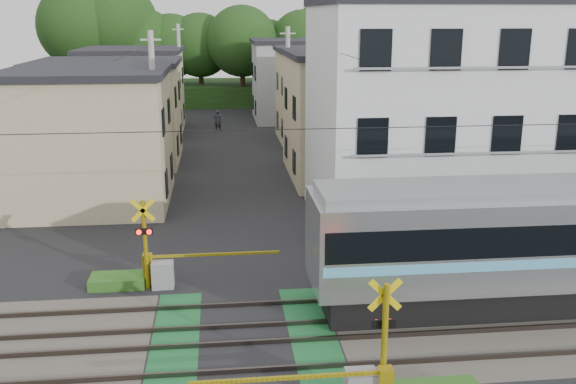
{
  "coord_description": "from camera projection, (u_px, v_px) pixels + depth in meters",
  "views": [
    {
      "loc": [
        -0.52,
        -16.17,
        8.65
      ],
      "look_at": [
        1.77,
        5.0,
        2.75
      ],
      "focal_mm": 40.0,
      "sensor_mm": 36.0,
      "label": 1
    }
  ],
  "objects": [
    {
      "name": "catenary",
      "position": [
        461.0,
        202.0,
        17.53
      ],
      "size": [
        60.0,
        5.04,
        7.0
      ],
      "color": "#2D2D33",
      "rests_on": "ground"
    },
    {
      "name": "track_bed",
      "position": [
        244.0,
        335.0,
        17.85
      ],
      "size": [
        120.0,
        120.0,
        0.14
      ],
      "color": "#47423A",
      "rests_on": "ground"
    },
    {
      "name": "tree_hill",
      "position": [
        206.0,
        48.0,
        62.88
      ],
      "size": [
        40.0,
        12.12,
        11.94
      ],
      "color": "#1C3C14",
      "rests_on": "ground"
    },
    {
      "name": "houses_row",
      "position": [
        231.0,
        100.0,
        41.85
      ],
      "size": [
        22.07,
        31.35,
        6.8
      ],
      "color": "tan",
      "rests_on": "ground"
    },
    {
      "name": "crossing_signal_near",
      "position": [
        365.0,
        380.0,
        14.44
      ],
      "size": [
        4.74,
        0.65,
        3.09
      ],
      "color": "yellow",
      "rests_on": "ground"
    },
    {
      "name": "crossing_signal_far",
      "position": [
        160.0,
        267.0,
        20.9
      ],
      "size": [
        4.74,
        0.65,
        3.09
      ],
      "color": "yellow",
      "rests_on": "ground"
    },
    {
      "name": "utility_poles",
      "position": [
        210.0,
        93.0,
        38.7
      ],
      "size": [
        7.9,
        42.0,
        8.0
      ],
      "color": "#A5A5A0",
      "rests_on": "ground"
    },
    {
      "name": "weed_patches",
      "position": [
        307.0,
        329.0,
        17.91
      ],
      "size": [
        10.25,
        8.8,
        0.4
      ],
      "color": "#2D5E1E",
      "rests_on": "ground"
    },
    {
      "name": "apartment_block",
      "position": [
        437.0,
        114.0,
        26.59
      ],
      "size": [
        10.2,
        8.36,
        9.3
      ],
      "color": "silver",
      "rests_on": "ground"
    },
    {
      "name": "ground",
      "position": [
        244.0,
        336.0,
        17.86
      ],
      "size": [
        120.0,
        120.0,
        0.0
      ],
      "primitive_type": "plane",
      "color": "black"
    },
    {
      "name": "pedestrian",
      "position": [
        218.0,
        121.0,
        49.24
      ],
      "size": [
        0.63,
        0.45,
        1.61
      ],
      "primitive_type": "imported",
      "rotation": [
        0.0,
        0.0,
        3.26
      ],
      "color": "#2F2F3B",
      "rests_on": "ground"
    }
  ]
}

